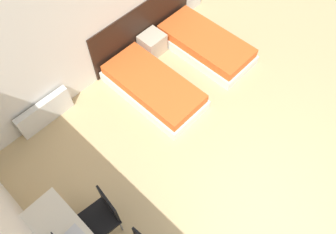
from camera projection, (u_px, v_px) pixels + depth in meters
ground_plane at (276, 224)px, 4.88m from camera, size 20.00×20.00×0.00m
wall_back at (85, 23)px, 5.24m from camera, size 5.99×0.05×2.70m
wall_left at (20, 232)px, 3.51m from camera, size 0.05×5.05×2.70m
headboard_panel at (143, 26)px, 6.38m from camera, size 2.54×0.03×1.04m
bed_near_window at (153, 87)px, 6.01m from camera, size 0.95×1.95×0.38m
bed_near_door at (205, 45)px, 6.58m from camera, size 0.95×1.95×0.38m
nightstand at (152, 44)px, 6.55m from camera, size 0.46×0.41×0.44m
radiator at (45, 112)px, 5.64m from camera, size 1.01×0.12×0.51m
chair_near_laptop at (102, 215)px, 4.45m from camera, size 0.53×0.53×0.94m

